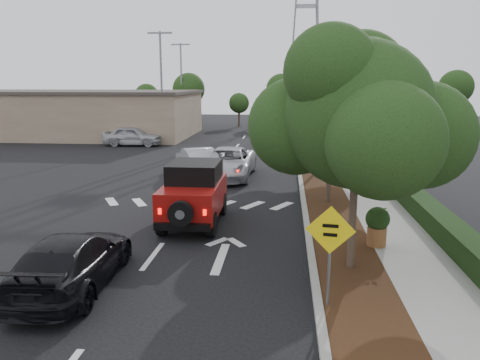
# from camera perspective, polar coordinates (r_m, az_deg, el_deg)

# --- Properties ---
(ground) EXTENTS (120.00, 120.00, 0.00)m
(ground) POSITION_cam_1_polar(r_m,az_deg,el_deg) (14.07, -10.58, -9.10)
(ground) COLOR black
(ground) RESTS_ON ground
(curb) EXTENTS (0.20, 70.00, 0.15)m
(curb) POSITION_cam_1_polar(r_m,az_deg,el_deg) (25.09, 7.31, 0.50)
(curb) COLOR #9E9B93
(curb) RESTS_ON ground
(planting_strip) EXTENTS (1.80, 70.00, 0.12)m
(planting_strip) POSITION_cam_1_polar(r_m,az_deg,el_deg) (25.15, 9.59, 0.42)
(planting_strip) COLOR black
(planting_strip) RESTS_ON ground
(sidewalk) EXTENTS (2.00, 70.00, 0.12)m
(sidewalk) POSITION_cam_1_polar(r_m,az_deg,el_deg) (25.35, 13.88, 0.33)
(sidewalk) COLOR gray
(sidewalk) RESTS_ON ground
(hedge) EXTENTS (0.80, 70.00, 0.80)m
(hedge) POSITION_cam_1_polar(r_m,az_deg,el_deg) (25.53, 17.02, 1.02)
(hedge) COLOR black
(hedge) RESTS_ON ground
(commercial_building) EXTENTS (22.00, 12.00, 4.00)m
(commercial_building) POSITION_cam_1_polar(r_m,az_deg,el_deg) (47.06, -19.48, 7.59)
(commercial_building) COLOR #816D59
(commercial_building) RESTS_ON ground
(transmission_tower) EXTENTS (7.00, 4.00, 28.00)m
(transmission_tower) POSITION_cam_1_polar(r_m,az_deg,el_deg) (60.84, 7.70, 7.09)
(transmission_tower) COLOR slate
(transmission_tower) RESTS_ON ground
(street_tree_near) EXTENTS (3.80, 3.80, 5.92)m
(street_tree_near) POSITION_cam_1_polar(r_m,az_deg,el_deg) (13.21, 13.25, -10.64)
(street_tree_near) COLOR black
(street_tree_near) RESTS_ON ground
(street_tree_mid) EXTENTS (3.20, 3.20, 5.32)m
(street_tree_mid) POSITION_cam_1_polar(r_m,az_deg,el_deg) (19.82, 10.64, -2.90)
(street_tree_mid) COLOR black
(street_tree_mid) RESTS_ON ground
(street_tree_far) EXTENTS (3.40, 3.40, 5.62)m
(street_tree_far) POSITION_cam_1_polar(r_m,az_deg,el_deg) (26.14, 9.44, 0.73)
(street_tree_far) COLOR black
(street_tree_far) RESTS_ON ground
(light_pole_a) EXTENTS (2.00, 0.22, 9.00)m
(light_pole_a) POSITION_cam_1_polar(r_m,az_deg,el_deg) (40.25, -9.31, 4.62)
(light_pole_a) COLOR slate
(light_pole_a) RESTS_ON ground
(light_pole_b) EXTENTS (2.00, 0.22, 9.00)m
(light_pole_b) POSITION_cam_1_polar(r_m,az_deg,el_deg) (52.08, -7.01, 6.31)
(light_pole_b) COLOR slate
(light_pole_b) RESTS_ON ground
(red_jeep) EXTENTS (1.95, 4.31, 2.19)m
(red_jeep) POSITION_cam_1_polar(r_m,az_deg,el_deg) (16.80, -5.53, -1.51)
(red_jeep) COLOR black
(red_jeep) RESTS_ON ground
(silver_suv_ahead) EXTENTS (2.78, 5.69, 1.56)m
(silver_suv_ahead) POSITION_cam_1_polar(r_m,az_deg,el_deg) (24.74, -1.50, 2.09)
(silver_suv_ahead) COLOR #B9BBC1
(silver_suv_ahead) RESTS_ON ground
(black_suv_oncoming) EXTENTS (2.15, 4.83, 1.38)m
(black_suv_oncoming) POSITION_cam_1_polar(r_m,az_deg,el_deg) (12.35, -19.80, -9.24)
(black_suv_oncoming) COLOR black
(black_suv_oncoming) RESTS_ON ground
(silver_sedan_oncoming) EXTENTS (3.30, 4.77, 1.49)m
(silver_sedan_oncoming) POSITION_cam_1_polar(r_m,az_deg,el_deg) (25.71, -5.25, 2.34)
(silver_sedan_oncoming) COLOR #AFB3B7
(silver_sedan_oncoming) RESTS_ON ground
(parked_suv) EXTENTS (4.58, 1.93, 1.55)m
(parked_suv) POSITION_cam_1_polar(r_m,az_deg,el_deg) (38.11, -12.96, 5.25)
(parked_suv) COLOR #B4B6BD
(parked_suv) RESTS_ON ground
(speed_hump_sign) EXTENTS (1.07, 0.17, 2.28)m
(speed_hump_sign) POSITION_cam_1_polar(r_m,az_deg,el_deg) (10.39, 10.91, -7.49)
(speed_hump_sign) COLOR slate
(speed_hump_sign) RESTS_ON ground
(terracotta_planter) EXTENTS (0.72, 0.72, 1.26)m
(terracotta_planter) POSITION_cam_1_polar(r_m,az_deg,el_deg) (14.70, 16.41, -4.97)
(terracotta_planter) COLOR brown
(terracotta_planter) RESTS_ON ground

